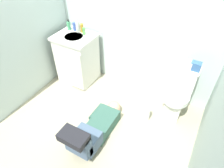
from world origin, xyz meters
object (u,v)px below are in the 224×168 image
Objects in this scene: bottle_amber at (82,28)px; soap_dispenser at (69,26)px; person_plumber at (94,129)px; tissue_box at (183,63)px; toilet at (178,93)px; faucet at (80,29)px; bottle_white at (78,27)px; bottle_green at (84,31)px; vanity_cabinet at (77,58)px; toiletry_bag at (196,66)px; bottle_blue at (75,26)px; paper_towel_roll at (146,114)px.

soap_dispenser is at bearing -170.70° from bottle_amber.
person_plumber is 4.84× the size of tissue_box.
toilet is 5.49× the size of bottle_amber.
bottle_white reaches higher than faucet.
bottle_green is at bearing -11.00° from bottle_white.
soap_dispenser is at bearing -177.18° from bottle_white.
tissue_box is 1.51m from bottle_green.
bottle_amber is at bearing 78.73° from vanity_cabinet.
toilet is at bearing -63.57° from tissue_box.
bottle_blue is at bearing 179.31° from toiletry_bag.
bottle_amber is (-1.58, 0.03, 0.09)m from tissue_box.
bottle_amber reaches higher than bottle_green.
paper_towel_roll is (-0.26, -0.41, -0.70)m from tissue_box.
person_plumber is at bearing -48.40° from bottle_white.
soap_dispenser is 1.22× the size of bottle_amber.
faucet is 0.45× the size of tissue_box.
bottle_amber is at bearing 178.74° from tissue_box.
bottle_amber is (0.04, 0.02, 0.02)m from faucet.
tissue_box is 1.64× the size of bottle_blue.
toilet is 1.84m from bottle_blue.
toiletry_bag reaches higher than toilet.
paper_towel_roll is at bearing -16.73° from bottle_white.
toiletry_bag is at bearing -0.58° from faucet.
tissue_box is at bearing -0.75° from bottle_blue.
bottle_amber is at bearing 9.30° from soap_dispenser.
bottle_amber is (0.13, 0.01, 0.00)m from bottle_blue.
faucet is 1.62m from tissue_box.
bottle_white is (-1.68, 0.10, 0.54)m from toilet.
toiletry_bag reaches higher than vanity_cabinet.
bottle_blue reaches higher than tissue_box.
person_plumber is at bearing -51.01° from bottle_amber.
toilet is at bearing -3.68° from bottle_blue.
bottle_green reaches higher than tissue_box.
vanity_cabinet reaches higher than toilet.
bottle_blue is 0.67× the size of paper_towel_roll.
toiletry_bag is 1.73m from bottle_amber.
bottle_amber is 1.25× the size of bottle_green.
tissue_box is at bearing 4.55° from vanity_cabinet.
paper_towel_roll is at bearing -17.30° from bottle_green.
bottle_green is (0.20, -0.04, -0.01)m from bottle_blue.
toiletry_bag is at bearing -0.69° from bottle_blue.
faucet is 0.04m from bottle_white.
bottle_white is at bearing 176.72° from toilet.
bottle_white is 1.27× the size of bottle_amber.
tissue_box is at bearing -1.26° from bottle_amber.
toilet is 0.51m from paper_towel_roll.
bottle_blue is at bearing 15.01° from soap_dispenser.
soap_dispenser is 0.96× the size of bottle_white.
vanity_cabinet is 4.09× the size of paper_towel_roll.
person_plumber is at bearing -49.42° from faucet.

